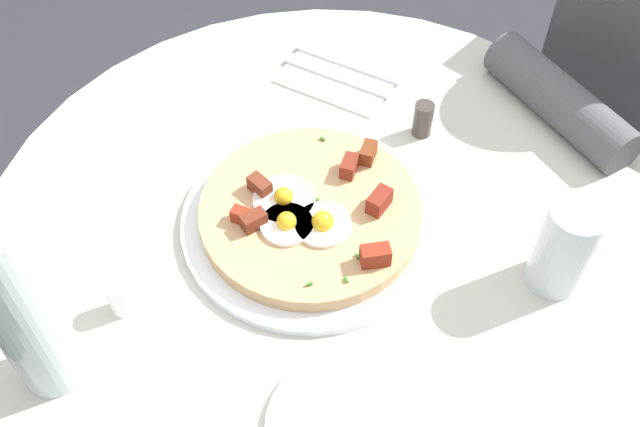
# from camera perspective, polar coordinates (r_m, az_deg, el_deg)

# --- Properties ---
(dining_table) EXTENTS (0.92, 0.92, 0.73)m
(dining_table) POSITION_cam_1_polar(r_m,az_deg,el_deg) (1.11, 0.64, -6.24)
(dining_table) COLOR beige
(dining_table) RESTS_ON ground_plane
(person_seated) EXTENTS (0.40, 0.48, 1.14)m
(person_seated) POSITION_cam_1_polar(r_m,az_deg,el_deg) (1.48, 23.33, 4.50)
(person_seated) COLOR #2D2D33
(person_seated) RESTS_ON ground_plane
(pizza_plate) EXTENTS (0.34, 0.34, 0.01)m
(pizza_plate) POSITION_cam_1_polar(r_m,az_deg,el_deg) (0.96, -0.73, -0.55)
(pizza_plate) COLOR white
(pizza_plate) RESTS_ON dining_table
(breakfast_pizza) EXTENTS (0.29, 0.29, 0.05)m
(breakfast_pizza) POSITION_cam_1_polar(r_m,az_deg,el_deg) (0.94, -0.75, 0.11)
(breakfast_pizza) COLOR tan
(breakfast_pizza) RESTS_ON pizza_plate
(napkin) EXTENTS (0.20, 0.18, 0.00)m
(napkin) POSITION_cam_1_polar(r_m,az_deg,el_deg) (1.17, 1.70, 10.87)
(napkin) COLOR white
(napkin) RESTS_ON dining_table
(fork) EXTENTS (0.18, 0.05, 0.00)m
(fork) POSITION_cam_1_polar(r_m,az_deg,el_deg) (1.18, 2.12, 11.53)
(fork) COLOR silver
(fork) RESTS_ON napkin
(knife) EXTENTS (0.18, 0.05, 0.00)m
(knife) POSITION_cam_1_polar(r_m,az_deg,el_deg) (1.15, 1.29, 10.53)
(knife) COLOR silver
(knife) RESTS_ON napkin
(water_glass) EXTENTS (0.07, 0.07, 0.13)m
(water_glass) POSITION_cam_1_polar(r_m,az_deg,el_deg) (0.91, 18.46, -2.46)
(water_glass) COLOR silver
(water_glass) RESTS_ON dining_table
(water_bottle) EXTENTS (0.07, 0.07, 0.26)m
(water_bottle) POSITION_cam_1_polar(r_m,az_deg,el_deg) (0.80, -22.16, -6.98)
(water_bottle) COLOR silver
(water_bottle) RESTS_ON dining_table
(salt_shaker) EXTENTS (0.03, 0.03, 0.05)m
(salt_shaker) POSITION_cam_1_polar(r_m,az_deg,el_deg) (0.90, -15.25, -6.32)
(salt_shaker) COLOR white
(salt_shaker) RESTS_ON dining_table
(pepper_shaker) EXTENTS (0.03, 0.03, 0.05)m
(pepper_shaker) POSITION_cam_1_polar(r_m,az_deg,el_deg) (1.07, 7.99, 7.25)
(pepper_shaker) COLOR #3F3833
(pepper_shaker) RESTS_ON dining_table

